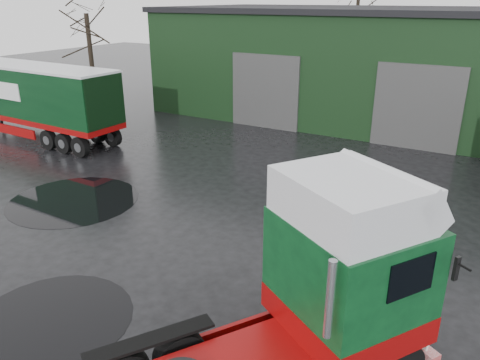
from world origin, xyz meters
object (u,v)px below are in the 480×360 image
object	(u,v)px
tree_left	(89,43)
trailer_left	(24,100)
tree_back_a	(356,25)
hero_tractor	(264,302)
warehouse	(440,67)

from	to	relation	value
tree_left	trailer_left	bearing A→B (deg)	-80.14
trailer_left	tree_back_a	bearing A→B (deg)	-20.97
hero_tractor	trailer_left	distance (m)	20.79
hero_tractor	tree_left	world-z (taller)	tree_left
hero_tractor	trailer_left	xyz separation A→B (m)	(-18.62, 9.25, -0.14)
warehouse	hero_tractor	world-z (taller)	warehouse
hero_tractor	tree_left	bearing A→B (deg)	175.15
hero_tractor	warehouse	bearing A→B (deg)	124.10
tree_back_a	tree_left	bearing A→B (deg)	-121.43
hero_tractor	tree_back_a	distance (m)	34.22
trailer_left	tree_back_a	distance (m)	25.93
warehouse	trailer_left	xyz separation A→B (m)	(-18.00, -13.75, -1.27)
warehouse	hero_tractor	bearing A→B (deg)	-88.45
hero_tractor	tree_back_a	world-z (taller)	tree_back_a
trailer_left	warehouse	bearing A→B (deg)	-50.76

